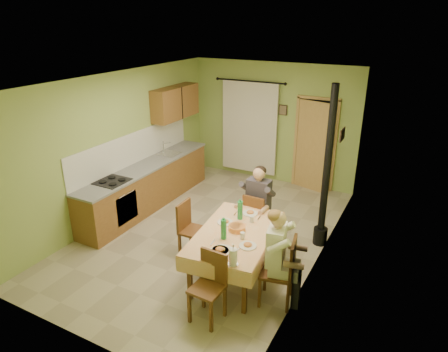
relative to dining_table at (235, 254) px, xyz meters
The scene contains 17 objects.
floor 1.41m from the dining_table, 136.95° to the left, with size 4.00×6.00×0.01m, color tan.
room_shell 1.98m from the dining_table, 136.95° to the left, with size 4.04×6.04×2.82m.
kitchen_run 3.01m from the dining_table, 153.83° to the left, with size 0.64×3.64×1.56m.
upper_cabinets 4.16m from the dining_table, 136.95° to the left, with size 0.35×1.40×0.70m, color brown.
curtain 4.22m from the dining_table, 111.95° to the left, with size 1.70×0.07×2.22m.
doorway 3.90m from the dining_table, 89.26° to the left, with size 0.96×0.28×2.15m.
dining_table is the anchor object (origin of this frame).
tableware 0.46m from the dining_table, 72.53° to the right, with size 0.84×1.58×0.33m.
chair_far 1.04m from the dining_table, 95.66° to the left, with size 0.40×0.40×0.95m.
chair_near 1.04m from the dining_table, 83.92° to the right, with size 0.41×0.41×0.95m.
chair_right 0.84m from the dining_table, 19.61° to the right, with size 0.52×0.52×1.01m.
chair_left 0.86m from the dining_table, behind, with size 0.42×0.42×0.96m.
man_far 1.17m from the dining_table, 95.56° to the left, with size 0.59×0.47×1.39m.
man_right 0.97m from the dining_table, 20.15° to the right, with size 0.53×0.63×1.39m.
stove_flue 1.89m from the dining_table, 59.27° to the left, with size 0.24×0.24×2.80m.
picture_back 4.20m from the dining_table, 100.78° to the left, with size 0.19×0.03×0.23m, color black.
picture_right 2.76m from the dining_table, 65.31° to the left, with size 0.03×0.31×0.21m, color brown.
Camera 1 is at (3.27, -5.59, 3.75)m, focal length 32.00 mm.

